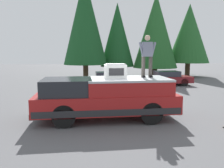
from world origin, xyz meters
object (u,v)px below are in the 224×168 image
object	(u,v)px
compressor_unit	(115,71)
parked_car_maroon	(166,78)
parked_car_silver	(107,79)
pickup_truck	(106,98)
person_on_truck_bed	(147,55)

from	to	relation	value
compressor_unit	parked_car_maroon	size ratio (longest dim) A/B	0.20
parked_car_silver	pickup_truck	bearing A→B (deg)	173.59
parked_car_maroon	pickup_truck	bearing A→B (deg)	147.19
parked_car_silver	compressor_unit	bearing A→B (deg)	175.96
pickup_truck	parked_car_silver	world-z (taller)	pickup_truck
pickup_truck	person_on_truck_bed	xyz separation A→B (m)	(0.15, -1.67, 1.68)
pickup_truck	parked_car_maroon	distance (m)	10.73
pickup_truck	parked_car_silver	size ratio (longest dim) A/B	1.35
parked_car_maroon	compressor_unit	bearing A→B (deg)	148.48
parked_car_silver	parked_car_maroon	bearing A→B (deg)	-87.70
person_on_truck_bed	pickup_truck	bearing A→B (deg)	95.11
pickup_truck	parked_car_silver	xyz separation A→B (m)	(8.82, -0.99, -0.29)
pickup_truck	person_on_truck_bed	size ratio (longest dim) A/B	3.28
compressor_unit	parked_car_maroon	bearing A→B (deg)	-31.52
pickup_truck	parked_car_maroon	size ratio (longest dim) A/B	1.35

